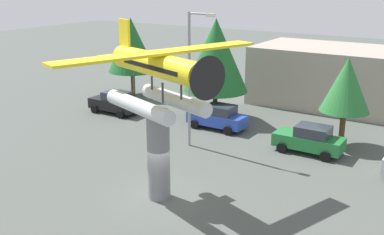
# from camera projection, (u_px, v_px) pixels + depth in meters

# --- Properties ---
(ground_plane) EXTENTS (140.00, 140.00, 0.00)m
(ground_plane) POSITION_uv_depth(u_px,v_px,m) (159.00, 197.00, 22.95)
(ground_plane) COLOR #4C514C
(display_pedestal) EXTENTS (1.10, 1.10, 4.48)m
(display_pedestal) POSITION_uv_depth(u_px,v_px,m) (159.00, 155.00, 22.29)
(display_pedestal) COLOR slate
(display_pedestal) RESTS_ON ground
(floatplane_monument) EXTENTS (7.20, 10.16, 4.00)m
(floatplane_monument) POSITION_uv_depth(u_px,v_px,m) (158.00, 76.00, 21.05)
(floatplane_monument) COLOR silver
(floatplane_monument) RESTS_ON display_pedestal
(car_near_black) EXTENTS (4.20, 2.02, 1.76)m
(car_near_black) POSITION_uv_depth(u_px,v_px,m) (115.00, 102.00, 36.83)
(car_near_black) COLOR black
(car_near_black) RESTS_ON ground
(car_mid_blue) EXTENTS (4.20, 2.02, 1.76)m
(car_mid_blue) POSITION_uv_depth(u_px,v_px,m) (218.00, 117.00, 33.05)
(car_mid_blue) COLOR #2847B7
(car_mid_blue) RESTS_ON ground
(car_far_green) EXTENTS (4.20, 2.02, 1.76)m
(car_far_green) POSITION_uv_depth(u_px,v_px,m) (310.00, 139.00, 28.49)
(car_far_green) COLOR #237A38
(car_far_green) RESTS_ON ground
(streetlight_primary) EXTENTS (1.84, 0.28, 8.47)m
(streetlight_primary) POSITION_uv_depth(u_px,v_px,m) (192.00, 71.00, 28.51)
(streetlight_primary) COLOR gray
(streetlight_primary) RESTS_ON ground
(storefront_building) EXTENTS (14.03, 7.66, 4.86)m
(storefront_building) POSITION_uv_depth(u_px,v_px,m) (341.00, 77.00, 38.62)
(storefront_building) COLOR #9E9384
(storefront_building) RESTS_ON ground
(tree_west) EXTENTS (4.28, 4.28, 7.03)m
(tree_west) POSITION_uv_depth(u_px,v_px,m) (131.00, 45.00, 41.17)
(tree_west) COLOR brown
(tree_west) RESTS_ON ground
(tree_east) EXTENTS (4.85, 4.85, 7.61)m
(tree_east) POSITION_uv_depth(u_px,v_px,m) (216.00, 55.00, 34.14)
(tree_east) COLOR brown
(tree_east) RESTS_ON ground
(tree_center_back) EXTENTS (3.10, 3.10, 5.74)m
(tree_center_back) POSITION_uv_depth(u_px,v_px,m) (346.00, 85.00, 28.85)
(tree_center_back) COLOR brown
(tree_center_back) RESTS_ON ground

